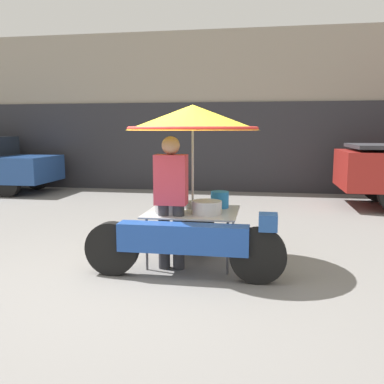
% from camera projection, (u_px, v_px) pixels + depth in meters
% --- Properties ---
extents(ground_plane, '(36.00, 36.00, 0.00)m').
position_uv_depth(ground_plane, '(147.00, 278.00, 4.88)').
color(ground_plane, slate).
extents(shopfront_building, '(28.00, 2.06, 4.29)m').
position_uv_depth(shopfront_building, '(221.00, 114.00, 12.44)').
color(shopfront_building, gray).
rests_on(shopfront_building, ground).
extents(vendor_motorcycle_cart, '(2.30, 1.65, 1.98)m').
position_uv_depth(vendor_motorcycle_cart, '(192.00, 150.00, 5.20)').
color(vendor_motorcycle_cart, black).
rests_on(vendor_motorcycle_cart, ground).
extents(vendor_person, '(0.38, 0.22, 1.60)m').
position_uv_depth(vendor_person, '(171.00, 196.00, 5.10)').
color(vendor_person, '#2D2D33').
rests_on(vendor_person, ground).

